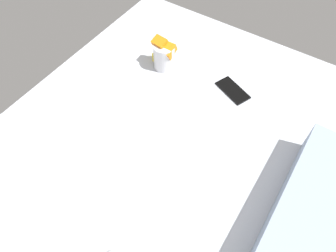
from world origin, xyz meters
TOP-DOWN VIEW (x-y plane):
  - bed_mattress at (0.00, 0.00)cm, footprint 180.00×140.00cm
  - snack_cup at (-49.41, -32.81)cm, footprint 9.00×10.33cm
  - cell_phone at (-52.52, -1.86)cm, footprint 11.72×15.54cm

SIDE VIEW (x-z plane):
  - bed_mattress at x=0.00cm, z-range 0.00..18.00cm
  - cell_phone at x=-52.52cm, z-range 18.00..18.80cm
  - snack_cup at x=-49.41cm, z-range 17.32..30.95cm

